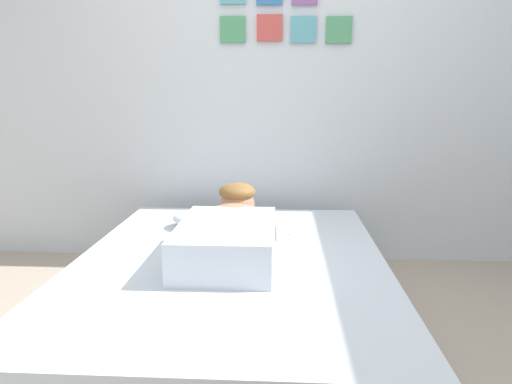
{
  "coord_description": "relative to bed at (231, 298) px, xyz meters",
  "views": [
    {
      "loc": [
        -0.01,
        -1.6,
        1.13
      ],
      "look_at": [
        -0.15,
        0.75,
        0.65
      ],
      "focal_mm": 33.08,
      "sensor_mm": 36.0,
      "label": 1
    }
  ],
  "objects": [
    {
      "name": "bed",
      "position": [
        0.0,
        0.0,
        0.0
      ],
      "size": [
        1.45,
        1.96,
        0.4
      ],
      "color": "gray",
      "rests_on": "ground"
    },
    {
      "name": "coffee_cup",
      "position": [
        0.22,
        0.31,
        0.24
      ],
      "size": [
        0.12,
        0.09,
        0.07
      ],
      "color": "white",
      "rests_on": "bed"
    },
    {
      "name": "cell_phone",
      "position": [
        0.05,
        -0.09,
        0.21
      ],
      "size": [
        0.07,
        0.14,
        0.01
      ],
      "primitive_type": "cube",
      "color": "black",
      "rests_on": "bed"
    },
    {
      "name": "pillow",
      "position": [
        -0.12,
        0.49,
        0.26
      ],
      "size": [
        0.52,
        0.32,
        0.11
      ],
      "primitive_type": "ellipsoid",
      "color": "silver",
      "rests_on": "bed"
    },
    {
      "name": "back_wall",
      "position": [
        0.25,
        1.19,
        1.06
      ],
      "size": [
        4.19,
        0.12,
        2.5
      ],
      "color": "silver",
      "rests_on": "ground"
    },
    {
      "name": "person_lying",
      "position": [
        -0.01,
        0.08,
        0.31
      ],
      "size": [
        0.43,
        0.92,
        0.27
      ],
      "color": "silver",
      "rests_on": "bed"
    }
  ]
}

